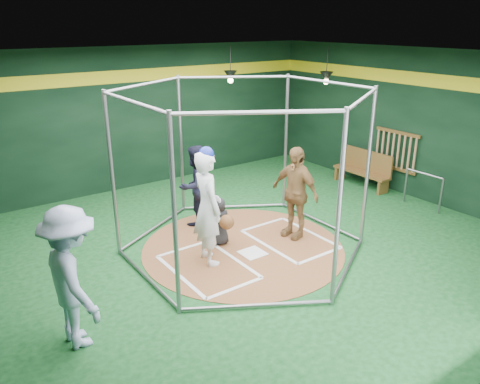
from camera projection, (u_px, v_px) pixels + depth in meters
room_shell at (243, 159)px, 8.27m from camera, size 10.10×9.10×3.53m
clay_disc at (243, 247)px, 8.87m from camera, size 3.80×3.80×0.01m
home_plate at (253, 253)px, 8.64m from camera, size 0.43×0.43×0.01m
batter_box_left at (207, 267)px, 8.16m from camera, size 1.17×1.77×0.01m
batter_box_right at (290, 239)px, 9.20m from camera, size 1.17×1.77×0.01m
batting_cage at (243, 173)px, 8.36m from camera, size 4.05×4.67×3.00m
bat_rack at (396, 150)px, 11.50m from camera, size 0.07×1.25×0.98m
pendant_lamp_near at (230, 75)px, 11.88m from camera, size 0.34×0.34×0.90m
pendant_lamp_far at (326, 77)px, 11.64m from camera, size 0.34×0.34×0.90m
batter_figure at (208, 207)px, 8.03m from camera, size 0.60×0.81×2.10m
visitor_leopard at (295, 192)px, 9.05m from camera, size 0.62×1.13×1.83m
catcher_figure at (221, 221)px, 8.83m from camera, size 0.50×0.57×0.93m
umpire at (196, 185)px, 9.64m from camera, size 0.95×0.81×1.69m
bystander_blue at (73, 278)px, 5.97m from camera, size 0.79×1.29×1.94m
dugout_bench at (363, 168)px, 12.06m from camera, size 0.38×1.61×0.94m
steel_railing at (424, 184)px, 10.62m from camera, size 0.05×0.97×0.83m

